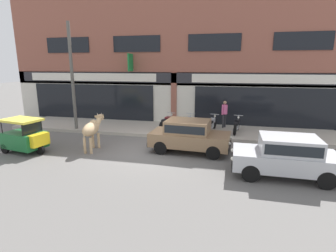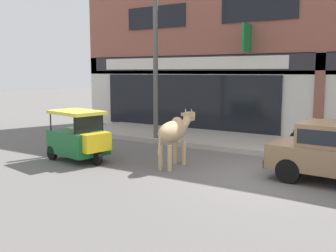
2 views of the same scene
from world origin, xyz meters
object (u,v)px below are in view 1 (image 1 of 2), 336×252
(motorcycle_0, at_px, (167,122))
(utility_pole, at_px, (72,77))
(car_1, at_px, (189,134))
(motorcycle_3, at_px, (237,126))
(motorcycle_1, at_px, (189,123))
(motorcycle_2, at_px, (212,124))
(cow, at_px, (92,129))
(pedestrian, at_px, (225,111))
(car_0, at_px, (286,155))
(auto_rickshaw, at_px, (26,138))

(motorcycle_0, height_order, utility_pole, utility_pole)
(car_1, distance_m, motorcycle_3, 4.00)
(car_1, height_order, motorcycle_0, car_1)
(car_1, distance_m, motorcycle_1, 3.45)
(car_1, distance_m, motorcycle_2, 3.53)
(car_1, relative_size, motorcycle_2, 2.06)
(motorcycle_0, bearing_deg, cow, -122.39)
(motorcycle_1, relative_size, motorcycle_2, 1.01)
(cow, xyz_separation_m, motorcycle_1, (3.88, 4.11, -0.44))
(motorcycle_2, bearing_deg, motorcycle_3, -3.25)
(pedestrian, bearing_deg, motorcycle_1, -152.43)
(car_1, bearing_deg, motorcycle_0, 118.05)
(car_0, relative_size, car_1, 0.99)
(motorcycle_2, relative_size, motorcycle_3, 0.99)
(cow, distance_m, car_0, 8.15)
(car_1, bearing_deg, car_0, -28.28)
(utility_pole, bearing_deg, auto_rickshaw, -92.01)
(motorcycle_0, bearing_deg, auto_rickshaw, -136.95)
(cow, height_order, car_1, cow)
(motorcycle_1, xyz_separation_m, motorcycle_2, (1.31, 0.02, 0.00))
(car_0, height_order, motorcycle_2, car_0)
(motorcycle_1, distance_m, motorcycle_2, 1.31)
(car_0, distance_m, motorcycle_2, 6.12)
(car_0, bearing_deg, utility_pole, 158.64)
(motorcycle_0, xyz_separation_m, motorcycle_2, (2.60, 0.06, 0.00))
(motorcycle_0, height_order, pedestrian, pedestrian)
(motorcycle_1, bearing_deg, car_1, -81.67)
(cow, distance_m, car_1, 4.44)
(car_1, relative_size, motorcycle_3, 2.05)
(auto_rickshaw, xyz_separation_m, pedestrian, (8.64, 6.08, 0.50))
(auto_rickshaw, xyz_separation_m, motorcycle_0, (5.36, 5.01, -0.10))
(motorcycle_3, bearing_deg, cow, -148.23)
(motorcycle_2, bearing_deg, cow, -141.42)
(motorcycle_3, bearing_deg, motorcycle_1, 178.82)
(motorcycle_0, bearing_deg, motorcycle_3, -0.21)
(car_1, height_order, motorcycle_1, car_1)
(motorcycle_0, height_order, motorcycle_1, same)
(utility_pole, bearing_deg, cow, -47.84)
(motorcycle_2, bearing_deg, utility_pole, -171.15)
(car_1, bearing_deg, motorcycle_1, 98.33)
(motorcycle_1, bearing_deg, motorcycle_3, -1.18)
(car_0, distance_m, motorcycle_0, 7.65)
(utility_pole, bearing_deg, motorcycle_2, 8.85)
(cow, xyz_separation_m, car_1, (4.37, 0.71, -0.19))
(cow, xyz_separation_m, car_0, (8.05, -1.27, -0.19))
(motorcycle_2, distance_m, pedestrian, 1.36)
(motorcycle_2, bearing_deg, car_0, -62.04)
(motorcycle_0, relative_size, motorcycle_1, 0.98)
(auto_rickshaw, height_order, motorcycle_3, auto_rickshaw)
(motorcycle_0, relative_size, pedestrian, 1.11)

